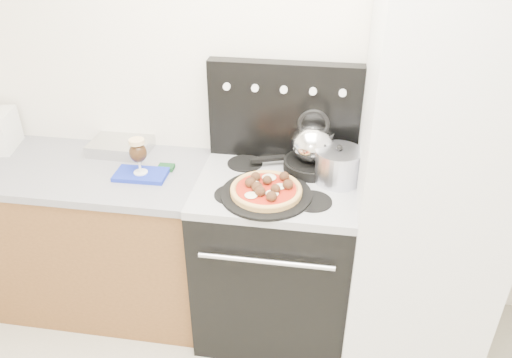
% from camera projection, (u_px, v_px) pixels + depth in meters
% --- Properties ---
extents(room_shell, '(3.52, 3.01, 2.52)m').
position_uv_depth(room_shell, '(217.00, 235.00, 1.49)').
color(room_shell, beige).
rests_on(room_shell, ground).
extents(base_cabinet, '(1.45, 0.60, 0.86)m').
position_uv_depth(base_cabinet, '(81.00, 238.00, 2.81)').
color(base_cabinet, brown).
rests_on(base_cabinet, ground).
extents(countertop, '(1.48, 0.63, 0.04)m').
position_uv_depth(countertop, '(65.00, 169.00, 2.58)').
color(countertop, gray).
rests_on(countertop, base_cabinet).
extents(stove_body, '(0.76, 0.65, 0.88)m').
position_uv_depth(stove_body, '(275.00, 259.00, 2.64)').
color(stove_body, black).
rests_on(stove_body, ground).
extents(cooktop, '(0.76, 0.65, 0.04)m').
position_uv_depth(cooktop, '(276.00, 185.00, 2.40)').
color(cooktop, '#ADADB2').
rests_on(cooktop, stove_body).
extents(backguard, '(0.76, 0.08, 0.50)m').
position_uv_depth(backguard, '(284.00, 111.00, 2.50)').
color(backguard, black).
rests_on(backguard, cooktop).
extents(fridge, '(0.64, 0.68, 1.90)m').
position_uv_depth(fridge, '(429.00, 191.00, 2.26)').
color(fridge, silver).
rests_on(fridge, ground).
extents(foil_sheet, '(0.32, 0.24, 0.06)m').
position_uv_depth(foil_sheet, '(121.00, 146.00, 2.69)').
color(foil_sheet, silver).
rests_on(foil_sheet, countertop).
extents(oven_mitt, '(0.26, 0.15, 0.02)m').
position_uv_depth(oven_mitt, '(141.00, 175.00, 2.47)').
color(oven_mitt, '#182BB1').
rests_on(oven_mitt, countertop).
extents(beer_glass, '(0.10, 0.10, 0.19)m').
position_uv_depth(beer_glass, '(139.00, 156.00, 2.42)').
color(beer_glass, black).
rests_on(beer_glass, oven_mitt).
extents(pizza_pan, '(0.53, 0.53, 0.01)m').
position_uv_depth(pizza_pan, '(266.00, 194.00, 2.28)').
color(pizza_pan, black).
rests_on(pizza_pan, cooktop).
extents(pizza, '(0.36, 0.36, 0.05)m').
position_uv_depth(pizza, '(266.00, 189.00, 2.27)').
color(pizza, '#F1CB61').
rests_on(pizza, pizza_pan).
extents(skillet, '(0.35, 0.35, 0.05)m').
position_uv_depth(skillet, '(311.00, 165.00, 2.49)').
color(skillet, black).
rests_on(skillet, cooktop).
extents(tea_kettle, '(0.25, 0.25, 0.23)m').
position_uv_depth(tea_kettle, '(313.00, 140.00, 2.41)').
color(tea_kettle, silver).
rests_on(tea_kettle, skillet).
extents(stock_pot, '(0.25, 0.25, 0.16)m').
position_uv_depth(stock_pot, '(338.00, 167.00, 2.36)').
color(stock_pot, silver).
rests_on(stock_pot, cooktop).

